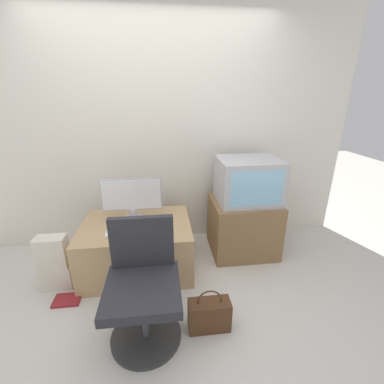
# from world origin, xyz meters

# --- Properties ---
(ground_plane) EXTENTS (12.00, 12.00, 0.00)m
(ground_plane) POSITION_xyz_m (0.00, 0.00, 0.00)
(ground_plane) COLOR beige
(wall_back) EXTENTS (4.40, 0.05, 2.60)m
(wall_back) POSITION_xyz_m (0.00, 1.32, 1.30)
(wall_back) COLOR silver
(wall_back) RESTS_ON ground_plane
(desk) EXTENTS (1.06, 0.79, 0.51)m
(desk) POSITION_xyz_m (-0.24, 0.71, 0.25)
(desk) COLOR tan
(desk) RESTS_ON ground_plane
(side_stand) EXTENTS (0.71, 0.60, 0.61)m
(side_stand) POSITION_xyz_m (0.91, 0.89, 0.31)
(side_stand) COLOR olive
(side_stand) RESTS_ON ground_plane
(main_monitor) EXTENTS (0.60, 0.19, 0.43)m
(main_monitor) POSITION_xyz_m (-0.27, 0.82, 0.74)
(main_monitor) COLOR #B2B2B7
(main_monitor) RESTS_ON desk
(keyboard) EXTENTS (0.37, 0.13, 0.01)m
(keyboard) POSITION_xyz_m (-0.31, 0.54, 0.51)
(keyboard) COLOR white
(keyboard) RESTS_ON desk
(mouse) EXTENTS (0.05, 0.04, 0.03)m
(mouse) POSITION_xyz_m (-0.08, 0.52, 0.52)
(mouse) COLOR #4C4C51
(mouse) RESTS_ON desk
(crt_tv) EXTENTS (0.64, 0.54, 0.46)m
(crt_tv) POSITION_xyz_m (0.94, 0.90, 0.84)
(crt_tv) COLOR #B7B7BC
(crt_tv) RESTS_ON side_stand
(office_chair) EXTENTS (0.52, 0.52, 0.88)m
(office_chair) POSITION_xyz_m (-0.13, -0.09, 0.40)
(office_chair) COLOR #333333
(office_chair) RESTS_ON ground_plane
(cardboard_box_lower) EXTENTS (0.29, 0.16, 0.22)m
(cardboard_box_lower) POSITION_xyz_m (-0.97, 0.51, 0.11)
(cardboard_box_lower) COLOR beige
(cardboard_box_lower) RESTS_ON ground_plane
(cardboard_box_upper) EXTENTS (0.26, 0.15, 0.30)m
(cardboard_box_upper) POSITION_xyz_m (-0.97, 0.51, 0.37)
(cardboard_box_upper) COLOR beige
(cardboard_box_upper) RESTS_ON cardboard_box_lower
(handbag) EXTENTS (0.32, 0.14, 0.36)m
(handbag) POSITION_xyz_m (0.34, -0.12, 0.13)
(handbag) COLOR #4C2D19
(handbag) RESTS_ON ground_plane
(book) EXTENTS (0.22, 0.16, 0.02)m
(book) POSITION_xyz_m (-0.84, 0.30, 0.01)
(book) COLOR maroon
(book) RESTS_ON ground_plane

